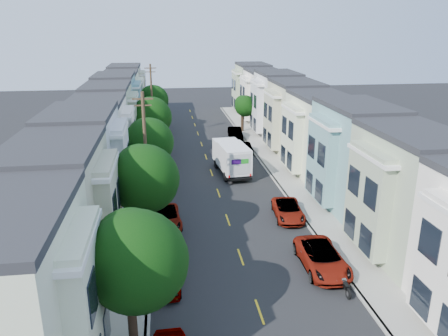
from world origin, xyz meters
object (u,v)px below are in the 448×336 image
Objects in this scene: tree_e at (153,100)px; utility_pole_near at (146,155)px; parked_right_a at (322,258)px; lead_sedan at (224,147)px; tree_d at (151,117)px; parked_left_d at (165,165)px; fedex_truck at (231,157)px; motorcycle at (344,285)px; parked_right_c at (245,148)px; parked_left_b at (168,276)px; utility_pole_far at (152,102)px; tree_c at (148,143)px; tree_a at (135,262)px; parked_left_c at (166,217)px; tree_b at (143,179)px; tree_far_r at (245,106)px; parked_right_b at (288,210)px; parked_right_d at (235,133)px.

tree_e is 0.68× the size of utility_pole_near.
tree_e is 42.87m from parked_right_a.
lead_sedan is at bearing 95.69° from parked_right_a.
tree_d is 1.78× the size of parked_left_d.
motorcycle is at bearing -87.53° from fedex_truck.
parked_right_c is at bearing -18.98° from lead_sedan.
tree_e is 18.50m from parked_right_c.
parked_left_b is at bearing 170.62° from motorcycle.
parked_left_d is at bearing -84.49° from utility_pole_far.
parked_left_b is (1.40, -16.30, -4.04)m from tree_c.
tree_a is 0.99× the size of tree_d.
utility_pole_far is 28.66m from parked_left_c.
tree_b is 1.62× the size of lead_sedan.
tree_far_r is 32.88m from parked_left_c.
tree_e is 5.09m from utility_pole_far.
tree_a is 1.31× the size of parked_right_a.
parked_right_a is at bearing 27.94° from tree_a.
parked_left_b is 29.34m from parked_right_c.
tree_e reaches higher than motorcycle.
tree_a reaches higher than parked_right_c.
tree_b is at bearing -118.66° from parked_right_c.
tree_c is 0.70× the size of utility_pole_far.
parked_left_c is (-7.39, -20.10, 0.01)m from lead_sedan.
parked_right_b is at bearing -68.38° from utility_pole_far.
utility_pole_near reaches higher than parked_left_d.
motorcycle is at bearing -87.79° from parked_right_d.
utility_pole_far reaches higher than tree_b.
parked_left_d is 0.88× the size of parked_right_d.
parked_right_d is at bearing 87.66° from parked_right_c.
parked_right_b is (2.41, -20.08, 0.02)m from lead_sedan.
tree_c is 1.30× the size of tree_far_r.
parked_right_a is (2.41, -27.98, 0.12)m from lead_sedan.
utility_pole_near is 12.27m from parked_right_b.
utility_pole_near is 2.11× the size of parked_left_c.
parked_left_d is 11.17m from parked_right_c.
tree_e is 13.51m from tree_far_r.
tree_e is at bearing 150.47° from parked_right_d.
utility_pole_near is (0.00, -16.58, 0.28)m from tree_d.
parked_right_d is (2.41, 6.46, 0.13)m from lead_sedan.
tree_e is at bearing 106.34° from motorcycle.
parked_left_b is (1.40, 5.29, -4.13)m from tree_a.
lead_sedan is 28.09m from parked_right_a.
tree_a is 3.65× the size of motorcycle.
utility_pole_far is 2.09× the size of parked_right_b.
tree_c is at bearing 90.02° from utility_pole_near.
parked_right_b reaches higher than parked_right_c.
fedex_truck is 22.59m from motorcycle.
fedex_truck reaches higher than parked_right_b.
parked_right_d reaches higher than motorcycle.
lead_sedan is 2.60m from parked_right_c.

